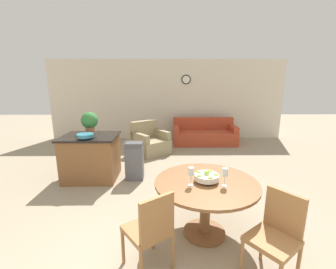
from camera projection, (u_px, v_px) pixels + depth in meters
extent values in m
cube|color=beige|center=(167.00, 100.00, 7.72)|extent=(8.00, 0.06, 2.70)
cylinder|color=black|center=(186.00, 80.00, 7.53)|extent=(0.31, 0.02, 0.31)
cylinder|color=white|center=(186.00, 80.00, 7.51)|extent=(0.25, 0.01, 0.25)
cylinder|color=brown|center=(204.00, 232.00, 2.96)|extent=(0.54, 0.54, 0.04)
cylinder|color=brown|center=(205.00, 208.00, 2.88)|extent=(0.13, 0.13, 0.66)
cylinder|color=brown|center=(206.00, 183.00, 2.80)|extent=(1.29, 1.29, 0.03)
cylinder|color=#9E6B3D|center=(123.00, 247.00, 2.43)|extent=(0.04, 0.04, 0.42)
cylinder|color=#9E6B3D|center=(153.00, 233.00, 2.66)|extent=(0.04, 0.04, 0.42)
cylinder|color=#9E6B3D|center=(173.00, 251.00, 2.36)|extent=(0.04, 0.04, 0.42)
cube|color=#9E6B3D|center=(147.00, 230.00, 2.34)|extent=(0.59, 0.59, 0.05)
cube|color=#9E6B3D|center=(157.00, 218.00, 2.14)|extent=(0.33, 0.26, 0.43)
cylinder|color=#9E6B3D|center=(241.00, 258.00, 2.27)|extent=(0.04, 0.04, 0.42)
cylinder|color=#9E6B3D|center=(299.00, 264.00, 2.20)|extent=(0.04, 0.04, 0.42)
cylinder|color=#9E6B3D|center=(262.00, 242.00, 2.50)|extent=(0.04, 0.04, 0.42)
cube|color=#9E6B3D|center=(272.00, 241.00, 2.18)|extent=(0.59, 0.59, 0.05)
cube|color=#9E6B3D|center=(284.00, 212.00, 2.24)|extent=(0.26, 0.33, 0.43)
cylinder|color=silver|center=(206.00, 180.00, 2.79)|extent=(0.12, 0.12, 0.03)
cylinder|color=silver|center=(207.00, 177.00, 2.78)|extent=(0.31, 0.31, 0.07)
sphere|color=#99C142|center=(216.00, 176.00, 2.76)|extent=(0.07, 0.07, 0.07)
sphere|color=#99C142|center=(210.00, 172.00, 2.87)|extent=(0.07, 0.07, 0.07)
sphere|color=#99C142|center=(198.00, 173.00, 2.84)|extent=(0.07, 0.07, 0.07)
sphere|color=#99C142|center=(199.00, 177.00, 2.72)|extent=(0.07, 0.07, 0.07)
sphere|color=#99C142|center=(210.00, 179.00, 2.67)|extent=(0.07, 0.07, 0.07)
sphere|color=#99C142|center=(207.00, 173.00, 2.77)|extent=(0.07, 0.07, 0.07)
cylinder|color=silver|center=(191.00, 185.00, 2.69)|extent=(0.06, 0.06, 0.01)
cylinder|color=silver|center=(191.00, 180.00, 2.68)|extent=(0.01, 0.01, 0.13)
cylinder|color=silver|center=(191.00, 171.00, 2.66)|extent=(0.07, 0.07, 0.09)
cylinder|color=silver|center=(224.00, 186.00, 2.68)|extent=(0.06, 0.06, 0.01)
cylinder|color=silver|center=(225.00, 181.00, 2.66)|extent=(0.01, 0.01, 0.13)
cylinder|color=silver|center=(225.00, 172.00, 2.64)|extent=(0.07, 0.07, 0.09)
cube|color=brown|center=(91.00, 158.00, 4.59)|extent=(1.03, 0.82, 0.87)
cube|color=black|center=(90.00, 137.00, 4.49)|extent=(1.09, 0.88, 0.04)
cylinder|color=teal|center=(85.00, 138.00, 4.24)|extent=(0.11, 0.11, 0.02)
cylinder|color=teal|center=(85.00, 136.00, 4.23)|extent=(0.31, 0.31, 0.07)
cylinder|color=#A36642|center=(90.00, 130.00, 4.67)|extent=(0.18, 0.18, 0.15)
sphere|color=#387F3D|center=(89.00, 120.00, 4.63)|extent=(0.34, 0.34, 0.34)
cube|color=#56565B|center=(135.00, 163.00, 4.57)|extent=(0.36, 0.26, 0.68)
cube|color=#49494E|center=(134.00, 145.00, 4.48)|extent=(0.34, 0.25, 0.09)
cube|color=#B24228|center=(204.00, 137.00, 7.25)|extent=(1.99, 0.89, 0.42)
cube|color=#B24228|center=(203.00, 123.00, 7.49)|extent=(1.99, 0.20, 0.39)
cube|color=#B24228|center=(176.00, 135.00, 7.21)|extent=(0.16, 0.81, 0.59)
cube|color=#B24228|center=(233.00, 135.00, 7.24)|extent=(0.16, 0.81, 0.59)
cube|color=#998966|center=(151.00, 146.00, 6.26)|extent=(1.17, 1.16, 0.40)
cube|color=#998966|center=(144.00, 129.00, 6.40)|extent=(0.77, 0.66, 0.49)
cube|color=#998966|center=(140.00, 145.00, 6.02)|extent=(0.57, 0.67, 0.62)
cube|color=#998966|center=(161.00, 141.00, 6.45)|extent=(0.57, 0.67, 0.62)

